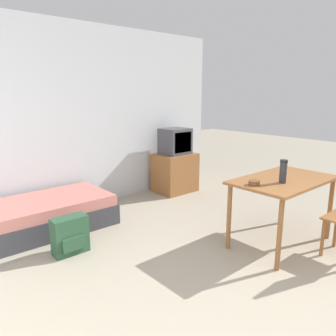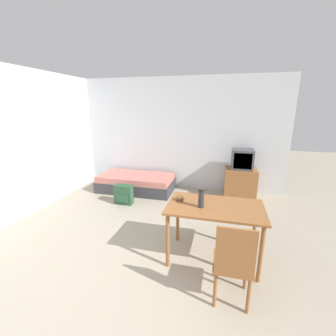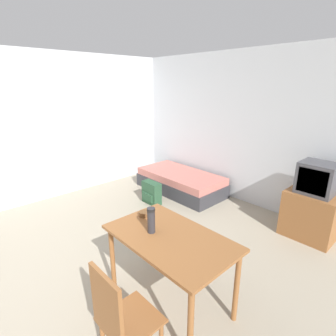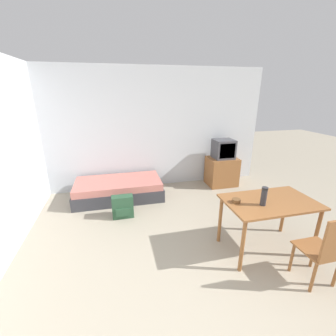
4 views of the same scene
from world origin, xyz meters
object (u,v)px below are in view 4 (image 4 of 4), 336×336
Objects in this scene: tv at (222,166)px; mate_bowl at (236,201)px; wooden_chair at (326,248)px; daybed at (119,189)px; backpack at (123,207)px; dining_table at (269,207)px; thermos_flask at (264,195)px.

tv is 9.87× the size of mate_bowl.
daybed is at bearing 127.59° from wooden_chair.
backpack is at bearing 138.78° from mate_bowl.
daybed is at bearing 93.29° from backpack.
tv is 2.68× the size of backpack.
mate_bowl is (1.51, -2.10, 0.60)m from daybed.
wooden_chair is (2.22, -2.88, 0.32)m from daybed.
mate_bowl reaches higher than daybed.
wooden_chair reaches higher than daybed.
backpack is (-1.94, 1.35, -0.47)m from dining_table.
dining_table reaches higher than backpack.
mate_bowl is at bearing 131.90° from wooden_chair.
tv reaches higher than dining_table.
wooden_chair is 1.09m from mate_bowl.
mate_bowl is 0.27× the size of backpack.
backpack is at bearing 140.97° from thermos_flask.
thermos_flask is (-0.64, -2.41, 0.44)m from tv.
dining_table is 10.86× the size of mate_bowl.
thermos_flask is at bearing -51.06° from daybed.
daybed is 7.22× the size of thermos_flask.
daybed is at bearing 128.94° from thermos_flask.
daybed is 1.93× the size of wooden_chair.
backpack is (-1.77, 1.43, -0.71)m from thermos_flask.
wooden_chair is (0.23, -0.72, -0.16)m from dining_table.
tv is at bearing 3.92° from daybed.
mate_bowl is 2.04m from backpack.
tv is 2.47m from mate_bowl.
thermos_flask is at bearing -39.03° from backpack.
wooden_chair reaches higher than mate_bowl.
tv is at bearing 78.70° from dining_table.
wooden_chair is at bearing -43.63° from backpack.
tv is at bearing 67.47° from mate_bowl.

